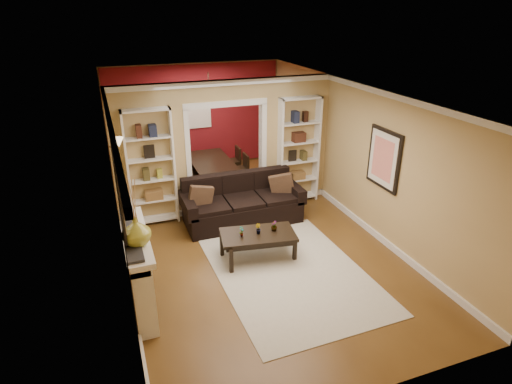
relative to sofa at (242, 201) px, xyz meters
name	(u,v)px	position (x,y,z in m)	size (l,w,h in m)	color
floor	(246,232)	(-0.09, -0.45, -0.46)	(8.00, 8.00, 0.00)	brown
ceiling	(244,90)	(-0.09, -0.45, 2.24)	(8.00, 8.00, 0.00)	white
wall_back	(196,116)	(-0.09, 3.55, 0.89)	(8.00, 8.00, 0.00)	tan
wall_front	(375,297)	(-0.09, -4.45, 0.89)	(8.00, 8.00, 0.00)	tan
wall_left	(115,183)	(-2.34, -0.45, 0.89)	(8.00, 8.00, 0.00)	tan
wall_right	(353,153)	(2.16, -0.45, 0.89)	(8.00, 8.00, 0.00)	tan
partition_wall	(226,147)	(-0.09, 0.75, 0.89)	(4.50, 0.15, 2.70)	tan
red_back_panel	(196,118)	(-0.09, 3.52, 0.86)	(4.44, 0.04, 2.64)	maroon
dining_window	(196,109)	(-0.09, 3.48, 1.09)	(0.78, 0.03, 0.98)	#8CA5CC
area_rug	(291,273)	(0.15, -2.01, -0.46)	(2.28, 3.20, 0.01)	beige
sofa	(242,201)	(0.00, 0.00, 0.00)	(2.36, 1.02, 0.92)	black
pillow_left	(201,197)	(-0.84, -0.02, 0.21)	(0.44, 0.13, 0.44)	brown
pillow_right	(282,185)	(0.84, -0.02, 0.22)	(0.47, 0.13, 0.47)	brown
coffee_table	(258,246)	(-0.18, -1.38, -0.23)	(1.25, 0.68, 0.47)	black
plant_left	(242,231)	(-0.47, -1.38, 0.11)	(0.10, 0.07, 0.19)	#336626
plant_center	(258,229)	(-0.18, -1.38, 0.10)	(0.10, 0.08, 0.18)	#336626
plant_right	(274,226)	(0.11, -1.38, 0.10)	(0.10, 0.10, 0.18)	#336626
bookshelf_left	(151,168)	(-1.64, 0.58, 0.69)	(0.90, 0.30, 2.30)	white
bookshelf_right	(298,151)	(1.46, 0.58, 0.69)	(0.90, 0.30, 2.30)	white
fireplace	(140,269)	(-2.18, -1.95, 0.12)	(0.32, 1.70, 1.16)	white
vase	(136,231)	(-2.18, -2.26, 0.89)	(0.37, 0.37, 0.39)	#9FA033
mirror	(119,192)	(-2.32, -1.95, 1.34)	(0.03, 0.95, 1.10)	silver
wall_sconce	(115,144)	(-2.24, 0.10, 1.37)	(0.18, 0.18, 0.22)	#FFE0A5
framed_art	(384,159)	(2.12, -1.45, 1.09)	(0.04, 0.85, 1.05)	black
dining_table	(212,172)	(-0.04, 2.18, -0.16)	(0.95, 1.71, 0.60)	black
dining_chair_nw	(193,176)	(-0.59, 1.88, -0.08)	(0.37, 0.37, 0.76)	black
dining_chair_ne	(238,170)	(0.51, 1.88, -0.08)	(0.38, 0.38, 0.77)	black
dining_chair_sw	(187,165)	(-0.59, 2.48, -0.02)	(0.43, 0.43, 0.88)	black
dining_chair_se	(230,162)	(0.51, 2.48, -0.07)	(0.38, 0.38, 0.77)	black
chandelier	(207,100)	(-0.09, 2.25, 1.56)	(0.50, 0.50, 0.30)	#321E17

